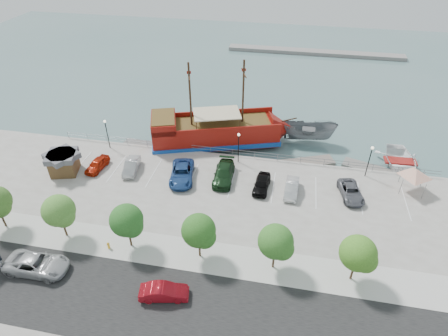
# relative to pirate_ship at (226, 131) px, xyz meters

# --- Properties ---
(ground) EXTENTS (160.00, 160.00, 0.00)m
(ground) POSITION_rel_pirate_ship_xyz_m (2.70, -11.98, -2.18)
(ground) COLOR #486C6A
(street) EXTENTS (100.00, 8.00, 0.04)m
(street) POSITION_rel_pirate_ship_xyz_m (2.70, -27.98, -1.17)
(street) COLOR black
(street) RESTS_ON land_slab
(sidewalk) EXTENTS (100.00, 4.00, 0.05)m
(sidewalk) POSITION_rel_pirate_ship_xyz_m (2.70, -21.98, -1.16)
(sidewalk) COLOR beige
(sidewalk) RESTS_ON land_slab
(seawall_railing) EXTENTS (50.00, 0.06, 1.00)m
(seawall_railing) POSITION_rel_pirate_ship_xyz_m (2.70, -4.18, -0.65)
(seawall_railing) COLOR slate
(seawall_railing) RESTS_ON land_slab
(far_shore) EXTENTS (40.00, 3.00, 0.80)m
(far_shore) POSITION_rel_pirate_ship_xyz_m (12.70, 43.02, -1.78)
(far_shore) COLOR gray
(far_shore) RESTS_ON ground
(pirate_ship) EXTENTS (20.96, 11.69, 13.00)m
(pirate_ship) POSITION_rel_pirate_ship_xyz_m (0.00, 0.00, 0.00)
(pirate_ship) COLOR maroon
(pirate_ship) RESTS_ON ground
(patrol_boat) EXTENTS (8.09, 3.37, 3.08)m
(patrol_boat) POSITION_rel_pirate_ship_xyz_m (11.59, 2.88, -0.64)
(patrol_boat) COLOR slate
(patrol_boat) RESTS_ON ground
(speedboat) EXTENTS (5.81, 7.95, 1.61)m
(speedboat) POSITION_rel_pirate_ship_xyz_m (23.58, -1.35, -1.37)
(speedboat) COLOR white
(speedboat) RESTS_ON ground
(dock_west) EXTENTS (7.00, 2.42, 0.39)m
(dock_west) POSITION_rel_pirate_ship_xyz_m (-11.08, -2.78, -1.98)
(dock_west) COLOR slate
(dock_west) RESTS_ON ground
(dock_mid) EXTENTS (7.70, 4.75, 0.43)m
(dock_mid) POSITION_rel_pirate_ship_xyz_m (11.60, -2.78, -1.96)
(dock_mid) COLOR slate
(dock_mid) RESTS_ON ground
(dock_east) EXTENTS (7.72, 4.44, 0.43)m
(dock_east) POSITION_rel_pirate_ship_xyz_m (20.01, -2.78, -1.96)
(dock_east) COLOR slate
(dock_east) RESTS_ON ground
(shed) EXTENTS (4.16, 4.16, 2.78)m
(shed) POSITION_rel_pirate_ship_xyz_m (-18.22, -11.90, 0.31)
(shed) COLOR brown
(shed) RESTS_ON land_slab
(canopy_tent) EXTENTS (4.52, 4.52, 3.29)m
(canopy_tent) POSITION_rel_pirate_ship_xyz_m (23.57, -7.37, 1.69)
(canopy_tent) COLOR slate
(canopy_tent) RESTS_ON land_slab
(street_van) EXTENTS (5.88, 2.84, 1.61)m
(street_van) POSITION_rel_pirate_ship_xyz_m (-12.48, -26.52, -0.37)
(street_van) COLOR #A5A5A7
(street_van) RESTS_ON street
(street_sedan) EXTENTS (4.41, 2.29, 1.38)m
(street_sedan) POSITION_rel_pirate_ship_xyz_m (-0.15, -27.04, -0.48)
(street_sedan) COLOR maroon
(street_sedan) RESTS_ON street
(fire_hydrant) EXTENTS (0.27, 0.27, 0.77)m
(fire_hydrant) POSITION_rel_pirate_ship_xyz_m (-7.30, -22.78, -0.76)
(fire_hydrant) COLOR gold
(fire_hydrant) RESTS_ON sidewalk
(lamp_post_left) EXTENTS (0.36, 0.36, 4.28)m
(lamp_post_left) POSITION_rel_pirate_ship_xyz_m (-15.30, -5.48, 1.76)
(lamp_post_left) COLOR black
(lamp_post_left) RESTS_ON land_slab
(lamp_post_mid) EXTENTS (0.36, 0.36, 4.28)m
(lamp_post_mid) POSITION_rel_pirate_ship_xyz_m (2.70, -5.48, 1.76)
(lamp_post_mid) COLOR black
(lamp_post_mid) RESTS_ON land_slab
(lamp_post_right) EXTENTS (0.36, 0.36, 4.28)m
(lamp_post_right) POSITION_rel_pirate_ship_xyz_m (18.70, -5.48, 1.76)
(lamp_post_right) COLOR black
(lamp_post_right) RESTS_ON land_slab
(tree_b) EXTENTS (3.30, 3.20, 5.00)m
(tree_b) POSITION_rel_pirate_ship_xyz_m (-12.15, -22.05, 2.12)
(tree_b) COLOR #473321
(tree_b) RESTS_ON sidewalk
(tree_c) EXTENTS (3.30, 3.20, 5.00)m
(tree_c) POSITION_rel_pirate_ship_xyz_m (-5.15, -22.05, 2.12)
(tree_c) COLOR #473321
(tree_c) RESTS_ON sidewalk
(tree_d) EXTENTS (3.30, 3.20, 5.00)m
(tree_d) POSITION_rel_pirate_ship_xyz_m (1.85, -22.05, 2.12)
(tree_d) COLOR #473321
(tree_d) RESTS_ON sidewalk
(tree_e) EXTENTS (3.30, 3.20, 5.00)m
(tree_e) POSITION_rel_pirate_ship_xyz_m (8.85, -22.05, 2.12)
(tree_e) COLOR #473321
(tree_e) RESTS_ON sidewalk
(tree_f) EXTENTS (3.30, 3.20, 5.00)m
(tree_f) POSITION_rel_pirate_ship_xyz_m (15.85, -22.05, 2.12)
(tree_f) COLOR #473321
(tree_f) RESTS_ON sidewalk
(parked_car_a) EXTENTS (2.07, 4.17, 1.36)m
(parked_car_a) POSITION_rel_pirate_ship_xyz_m (-14.58, -10.48, -0.49)
(parked_car_a) COLOR #AE2009
(parked_car_a) RESTS_ON land_slab
(parked_car_b) EXTENTS (2.20, 4.51, 1.42)m
(parked_car_b) POSITION_rel_pirate_ship_xyz_m (-10.16, -10.05, -0.46)
(parked_car_b) COLOR #A1A1A1
(parked_car_b) RESTS_ON land_slab
(parked_car_c) EXTENTS (3.79, 6.30, 1.64)m
(parked_car_c) POSITION_rel_pirate_ship_xyz_m (-3.45, -10.45, -0.36)
(parked_car_c) COLOR navy
(parked_car_c) RESTS_ON land_slab
(parked_car_d) EXTENTS (2.56, 5.74, 1.64)m
(parked_car_d) POSITION_rel_pirate_ship_xyz_m (1.59, -9.50, -0.36)
(parked_car_d) COLOR black
(parked_car_d) RESTS_ON land_slab
(parked_car_e) EXTENTS (2.02, 4.41, 1.47)m
(parked_car_e) POSITION_rel_pirate_ship_xyz_m (6.34, -10.52, -0.44)
(parked_car_e) COLOR black
(parked_car_e) RESTS_ON land_slab
(parked_car_f) EXTENTS (1.65, 4.28, 1.39)m
(parked_car_f) POSITION_rel_pirate_ship_xyz_m (9.83, -10.63, -0.48)
(parked_car_f) COLOR silver
(parked_car_f) RESTS_ON land_slab
(parked_car_g) EXTENTS (3.10, 5.11, 1.33)m
(parked_car_g) POSITION_rel_pirate_ship_xyz_m (16.55, -9.96, -0.51)
(parked_car_g) COLOR #5A5B62
(parked_car_g) RESTS_ON land_slab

